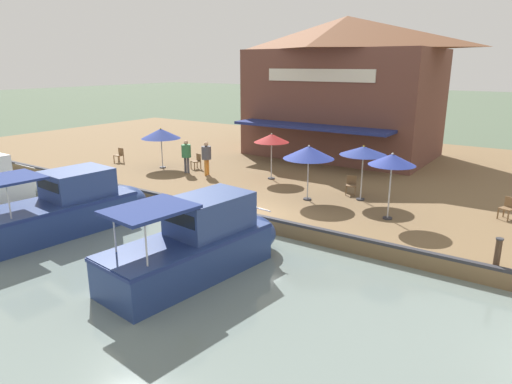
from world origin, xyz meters
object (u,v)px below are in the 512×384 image
(motorboat_second_along, at_px, (204,242))
(patio_umbrella_mid_patio_left, at_px, (309,152))
(patio_umbrella_back_row, at_px, (392,160))
(person_at_quay_edge, at_px, (186,152))
(cafe_chair_back_row_seat, at_px, (508,207))
(cafe_chair_under_first_umbrella, at_px, (197,160))
(mooring_post, at_px, (498,252))
(person_mid_patio, at_px, (206,154))
(tree_upstream_bank, at_px, (309,78))
(patio_umbrella_near_quay_edge, at_px, (161,134))
(motorboat_mid_row, at_px, (73,207))
(patio_umbrella_by_entrance, at_px, (363,151))
(cafe_chair_mid_patio, at_px, (119,154))
(waterfront_restaurant, at_px, (344,87))
(cafe_chair_far_corner_seat, at_px, (351,184))
(patio_umbrella_mid_patio_right, at_px, (272,138))

(motorboat_second_along, bearing_deg, patio_umbrella_mid_patio_left, -178.67)
(patio_umbrella_back_row, bearing_deg, person_at_quay_edge, -96.61)
(patio_umbrella_mid_patio_left, distance_m, cafe_chair_back_row_seat, 8.01)
(cafe_chair_back_row_seat, height_order, cafe_chair_under_first_umbrella, same)
(patio_umbrella_back_row, distance_m, mooring_post, 5.10)
(cafe_chair_under_first_umbrella, relative_size, person_mid_patio, 0.47)
(person_at_quay_edge, height_order, tree_upstream_bank, tree_upstream_bank)
(patio_umbrella_near_quay_edge, height_order, cafe_chair_back_row_seat, patio_umbrella_near_quay_edge)
(patio_umbrella_near_quay_edge, relative_size, mooring_post, 2.57)
(motorboat_mid_row, distance_m, mooring_post, 15.04)
(motorboat_second_along, bearing_deg, patio_umbrella_by_entrance, 167.99)
(patio_umbrella_mid_patio_left, relative_size, cafe_chair_mid_patio, 2.86)
(waterfront_restaurant, relative_size, person_at_quay_edge, 6.52)
(cafe_chair_under_first_umbrella, xyz_separation_m, tree_upstream_bank, (-13.23, 0.01, 4.21))
(motorboat_mid_row, bearing_deg, tree_upstream_bank, -176.04)
(patio_umbrella_back_row, xyz_separation_m, cafe_chair_mid_patio, (-1.18, -17.01, -1.85))
(cafe_chair_far_corner_seat, distance_m, tree_upstream_bank, 16.74)
(patio_umbrella_back_row, height_order, mooring_post, patio_umbrella_back_row)
(patio_umbrella_near_quay_edge, height_order, patio_umbrella_by_entrance, patio_umbrella_by_entrance)
(person_mid_patio, distance_m, mooring_post, 15.05)
(cafe_chair_under_first_umbrella, height_order, tree_upstream_bank, tree_upstream_bank)
(patio_umbrella_by_entrance, xyz_separation_m, cafe_chair_mid_patio, (0.64, -15.17, -1.71))
(patio_umbrella_by_entrance, height_order, mooring_post, patio_umbrella_by_entrance)
(patio_umbrella_by_entrance, relative_size, mooring_post, 2.71)
(patio_umbrella_by_entrance, distance_m, person_at_quay_edge, 9.89)
(person_mid_patio, bearing_deg, mooring_post, 74.65)
(patio_umbrella_mid_patio_right, bearing_deg, patio_umbrella_near_quay_edge, -78.61)
(motorboat_mid_row, bearing_deg, cafe_chair_back_row_seat, 122.95)
(patio_umbrella_back_row, height_order, cafe_chair_far_corner_seat, patio_umbrella_back_row)
(patio_umbrella_mid_patio_right, relative_size, patio_umbrella_near_quay_edge, 1.04)
(patio_umbrella_by_entrance, xyz_separation_m, cafe_chair_back_row_seat, (-0.76, 5.62, -1.71))
(patio_umbrella_mid_patio_right, height_order, cafe_chair_back_row_seat, patio_umbrella_mid_patio_right)
(cafe_chair_under_first_umbrella, bearing_deg, cafe_chair_far_corner_seat, 89.99)
(cafe_chair_far_corner_seat, bearing_deg, cafe_chair_mid_patio, -84.92)
(patio_umbrella_mid_patio_left, height_order, patio_umbrella_near_quay_edge, patio_umbrella_mid_patio_left)
(waterfront_restaurant, distance_m, patio_umbrella_by_entrance, 10.79)
(patio_umbrella_near_quay_edge, height_order, person_at_quay_edge, patio_umbrella_near_quay_edge)
(waterfront_restaurant, relative_size, tree_upstream_bank, 1.74)
(motorboat_second_along, bearing_deg, person_at_quay_edge, -134.55)
(patio_umbrella_by_entrance, bearing_deg, motorboat_second_along, -12.01)
(cafe_chair_far_corner_seat, relative_size, tree_upstream_bank, 0.13)
(patio_umbrella_mid_patio_right, distance_m, motorboat_mid_row, 10.12)
(patio_umbrella_mid_patio_right, bearing_deg, cafe_chair_mid_patio, -80.52)
(cafe_chair_far_corner_seat, bearing_deg, waterfront_restaurant, -152.99)
(patio_umbrella_by_entrance, bearing_deg, cafe_chair_under_first_umbrella, -93.63)
(cafe_chair_back_row_seat, height_order, mooring_post, mooring_post)
(patio_umbrella_mid_patio_left, relative_size, motorboat_mid_row, 0.34)
(waterfront_restaurant, height_order, patio_umbrella_by_entrance, waterfront_restaurant)
(patio_umbrella_mid_patio_right, relative_size, tree_upstream_bank, 0.35)
(cafe_chair_mid_patio, bearing_deg, cafe_chair_far_corner_seat, 95.08)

